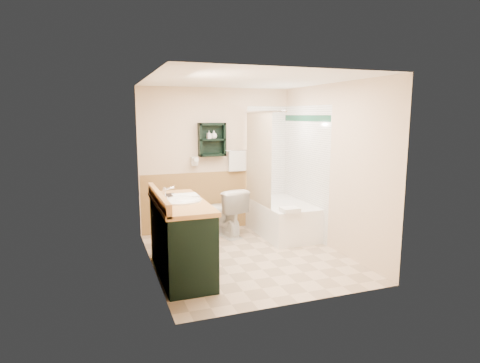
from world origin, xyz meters
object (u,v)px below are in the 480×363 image
at_px(soap_bottle_a, 209,137).
at_px(wall_shelf, 212,140).
at_px(vanity, 181,238).
at_px(soap_bottle_b, 214,136).
at_px(vanity_book, 162,188).
at_px(bathtub, 281,217).
at_px(toilet, 225,212).
at_px(hair_dryer, 194,161).

bearing_deg(soap_bottle_a, wall_shelf, 5.51).
distance_m(vanity, soap_bottle_b, 2.26).
height_order(wall_shelf, soap_bottle_a, wall_shelf).
bearing_deg(soap_bottle_b, vanity_book, -127.32).
bearing_deg(soap_bottle_b, soap_bottle_a, 180.00).
distance_m(wall_shelf, bathtub, 1.73).
distance_m(bathtub, toilet, 0.94).
relative_size(bathtub, vanity_book, 6.14).
bearing_deg(vanity_book, wall_shelf, 46.33).
bearing_deg(bathtub, hair_dryer, 156.88).
distance_m(vanity, toilet, 1.70).
distance_m(wall_shelf, soap_bottle_a, 0.07).
bearing_deg(soap_bottle_b, vanity, -118.42).
bearing_deg(hair_dryer, soap_bottle_b, -5.18).
bearing_deg(wall_shelf, vanity, -117.54).
bearing_deg(bathtub, vanity_book, -156.75).
bearing_deg(hair_dryer, bathtub, -23.12).
distance_m(vanity_book, soap_bottle_b, 1.89).
xyz_separation_m(hair_dryer, soap_bottle_b, (0.33, -0.03, 0.42)).
relative_size(hair_dryer, vanity, 0.16).
height_order(bathtub, soap_bottle_a, soap_bottle_a).
relative_size(wall_shelf, soap_bottle_a, 4.14).
bearing_deg(soap_bottle_b, bathtub, -28.32).
height_order(vanity_book, soap_bottle_a, soap_bottle_a).
relative_size(toilet, soap_bottle_b, 5.97).
xyz_separation_m(bathtub, vanity_book, (-2.08, -0.90, 0.78)).
height_order(toilet, soap_bottle_b, soap_bottle_b).
distance_m(wall_shelf, vanity, 2.22).
bearing_deg(toilet, bathtub, 153.76).
distance_m(toilet, soap_bottle_b, 1.28).
height_order(wall_shelf, vanity, wall_shelf).
height_order(wall_shelf, hair_dryer, wall_shelf).
distance_m(hair_dryer, vanity, 1.98).
height_order(toilet, soap_bottle_a, soap_bottle_a).
relative_size(wall_shelf, soap_bottle_b, 4.14).
xyz_separation_m(bathtub, toilet, (-0.92, 0.19, 0.12)).
bearing_deg(bathtub, vanity, -148.52).
distance_m(wall_shelf, toilet, 1.22).
bearing_deg(vanity, soap_bottle_b, 61.58).
relative_size(vanity, bathtub, 0.98).
height_order(hair_dryer, bathtub, hair_dryer).
bearing_deg(vanity, vanity_book, 120.50).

